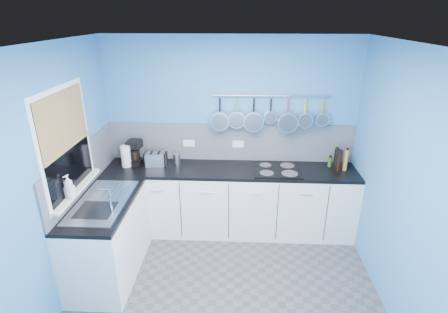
# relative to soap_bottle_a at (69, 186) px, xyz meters

# --- Properties ---
(floor) EXTENTS (3.20, 3.00, 0.02)m
(floor) POSITION_rel_soap_bottle_a_xyz_m (1.53, -0.12, -1.18)
(floor) COLOR #47474C
(floor) RESTS_ON ground
(ceiling) EXTENTS (3.20, 3.00, 0.02)m
(ceiling) POSITION_rel_soap_bottle_a_xyz_m (1.53, -0.12, 1.34)
(ceiling) COLOR white
(ceiling) RESTS_ON ground
(wall_back) EXTENTS (3.20, 0.02, 2.50)m
(wall_back) POSITION_rel_soap_bottle_a_xyz_m (1.53, 1.39, 0.08)
(wall_back) COLOR #3A7DB9
(wall_back) RESTS_ON ground
(wall_left) EXTENTS (0.02, 3.00, 2.50)m
(wall_left) POSITION_rel_soap_bottle_a_xyz_m (-0.08, -0.12, 0.08)
(wall_left) COLOR #3A7DB9
(wall_left) RESTS_ON ground
(wall_right) EXTENTS (0.02, 3.00, 2.50)m
(wall_right) POSITION_rel_soap_bottle_a_xyz_m (3.14, -0.12, 0.08)
(wall_right) COLOR #3A7DB9
(wall_right) RESTS_ON ground
(backsplash_back) EXTENTS (3.20, 0.02, 0.50)m
(backsplash_back) POSITION_rel_soap_bottle_a_xyz_m (1.53, 1.37, -0.02)
(backsplash_back) COLOR gray
(backsplash_back) RESTS_ON wall_back
(backsplash_left) EXTENTS (0.02, 1.80, 0.50)m
(backsplash_left) POSITION_rel_soap_bottle_a_xyz_m (-0.06, 0.48, -0.02)
(backsplash_left) COLOR gray
(backsplash_left) RESTS_ON wall_left
(cabinet_run_back) EXTENTS (3.20, 0.60, 0.86)m
(cabinet_run_back) POSITION_rel_soap_bottle_a_xyz_m (1.53, 1.08, -0.74)
(cabinet_run_back) COLOR white
(cabinet_run_back) RESTS_ON ground
(worktop_back) EXTENTS (3.20, 0.60, 0.04)m
(worktop_back) POSITION_rel_soap_bottle_a_xyz_m (1.53, 1.08, -0.29)
(worktop_back) COLOR black
(worktop_back) RESTS_ON cabinet_run_back
(cabinet_run_left) EXTENTS (0.60, 1.20, 0.86)m
(cabinet_run_left) POSITION_rel_soap_bottle_a_xyz_m (0.23, 0.18, -0.74)
(cabinet_run_left) COLOR white
(cabinet_run_left) RESTS_ON ground
(worktop_left) EXTENTS (0.60, 1.20, 0.04)m
(worktop_left) POSITION_rel_soap_bottle_a_xyz_m (0.23, 0.18, -0.29)
(worktop_left) COLOR black
(worktop_left) RESTS_ON cabinet_run_left
(window_frame) EXTENTS (0.01, 1.00, 1.10)m
(window_frame) POSITION_rel_soap_bottle_a_xyz_m (-0.05, 0.18, 0.38)
(window_frame) COLOR white
(window_frame) RESTS_ON wall_left
(window_glass) EXTENTS (0.01, 0.90, 1.00)m
(window_glass) POSITION_rel_soap_bottle_a_xyz_m (-0.04, 0.18, 0.38)
(window_glass) COLOR black
(window_glass) RESTS_ON wall_left
(bamboo_blind) EXTENTS (0.01, 0.90, 0.55)m
(bamboo_blind) POSITION_rel_soap_bottle_a_xyz_m (-0.03, 0.18, 0.61)
(bamboo_blind) COLOR #A3864A
(bamboo_blind) RESTS_ON wall_left
(window_sill) EXTENTS (0.10, 0.98, 0.03)m
(window_sill) POSITION_rel_soap_bottle_a_xyz_m (-0.02, 0.18, -0.13)
(window_sill) COLOR white
(window_sill) RESTS_ON wall_left
(sink_unit) EXTENTS (0.50, 0.95, 0.01)m
(sink_unit) POSITION_rel_soap_bottle_a_xyz_m (0.23, 0.18, -0.27)
(sink_unit) COLOR silver
(sink_unit) RESTS_ON worktop_left
(mixer_tap) EXTENTS (0.12, 0.08, 0.26)m
(mixer_tap) POSITION_rel_soap_bottle_a_xyz_m (0.39, 0.00, -0.14)
(mixer_tap) COLOR silver
(mixer_tap) RESTS_ON worktop_left
(socket_left) EXTENTS (0.15, 0.01, 0.09)m
(socket_left) POSITION_rel_soap_bottle_a_xyz_m (0.98, 1.36, -0.04)
(socket_left) COLOR white
(socket_left) RESTS_ON backsplash_back
(socket_right) EXTENTS (0.15, 0.01, 0.09)m
(socket_right) POSITION_rel_soap_bottle_a_xyz_m (1.63, 1.36, -0.04)
(socket_right) COLOR white
(socket_right) RESTS_ON backsplash_back
(pot_rail) EXTENTS (1.45, 0.02, 0.02)m
(pot_rail) POSITION_rel_soap_bottle_a_xyz_m (2.03, 1.33, 0.61)
(pot_rail) COLOR silver
(pot_rail) RESTS_ON wall_back
(soap_bottle_a) EXTENTS (0.12, 0.12, 0.24)m
(soap_bottle_a) POSITION_rel_soap_bottle_a_xyz_m (0.00, 0.00, 0.00)
(soap_bottle_a) COLOR white
(soap_bottle_a) RESTS_ON window_sill
(soap_bottle_b) EXTENTS (0.09, 0.09, 0.17)m
(soap_bottle_b) POSITION_rel_soap_bottle_a_xyz_m (0.00, 0.00, -0.03)
(soap_bottle_b) COLOR white
(soap_bottle_b) RESTS_ON window_sill
(paper_towel) EXTENTS (0.14, 0.14, 0.28)m
(paper_towel) POSITION_rel_soap_bottle_a_xyz_m (0.20, 1.09, -0.13)
(paper_towel) COLOR white
(paper_towel) RESTS_ON worktop_back
(coffee_maker) EXTENTS (0.21, 0.22, 0.32)m
(coffee_maker) POSITION_rel_soap_bottle_a_xyz_m (0.30, 1.17, -0.11)
(coffee_maker) COLOR black
(coffee_maker) RESTS_ON worktop_back
(toaster) EXTENTS (0.29, 0.20, 0.17)m
(toaster) POSITION_rel_soap_bottle_a_xyz_m (0.57, 1.14, -0.19)
(toaster) COLOR silver
(toaster) RESTS_ON worktop_back
(canister) EXTENTS (0.11, 0.11, 0.13)m
(canister) POSITION_rel_soap_bottle_a_xyz_m (0.83, 1.22, -0.20)
(canister) COLOR silver
(canister) RESTS_ON worktop_back
(hob) EXTENTS (0.58, 0.51, 0.01)m
(hob) POSITION_rel_soap_bottle_a_xyz_m (2.13, 1.07, -0.26)
(hob) COLOR black
(hob) RESTS_ON worktop_back
(pan_0) EXTENTS (0.24, 0.12, 0.43)m
(pan_0) POSITION_rel_soap_bottle_a_xyz_m (1.40, 1.32, 0.39)
(pan_0) COLOR silver
(pan_0) RESTS_ON pot_rail
(pan_1) EXTENTS (0.22, 0.08, 0.41)m
(pan_1) POSITION_rel_soap_bottle_a_xyz_m (1.61, 1.32, 0.40)
(pan_1) COLOR silver
(pan_1) RESTS_ON pot_rail
(pan_2) EXTENTS (0.26, 0.10, 0.45)m
(pan_2) POSITION_rel_soap_bottle_a_xyz_m (1.82, 1.32, 0.39)
(pan_2) COLOR silver
(pan_2) RESTS_ON pot_rail
(pan_3) EXTENTS (0.16, 0.06, 0.35)m
(pan_3) POSITION_rel_soap_bottle_a_xyz_m (2.03, 1.32, 0.44)
(pan_3) COLOR silver
(pan_3) RESTS_ON pot_rail
(pan_4) EXTENTS (0.26, 0.13, 0.45)m
(pan_4) POSITION_rel_soap_bottle_a_xyz_m (2.24, 1.32, 0.39)
(pan_4) COLOR silver
(pan_4) RESTS_ON pot_rail
(pan_5) EXTENTS (0.19, 0.13, 0.38)m
(pan_5) POSITION_rel_soap_bottle_a_xyz_m (2.45, 1.32, 0.42)
(pan_5) COLOR silver
(pan_5) RESTS_ON pot_rail
(pan_6) EXTENTS (0.17, 0.11, 0.36)m
(pan_6) POSITION_rel_soap_bottle_a_xyz_m (2.67, 1.32, 0.43)
(pan_6) COLOR silver
(pan_6) RESTS_ON pot_rail
(condiment_0) EXTENTS (0.05, 0.05, 0.19)m
(condiment_0) POSITION_rel_soap_bottle_a_xyz_m (2.99, 1.20, -0.18)
(condiment_0) COLOR brown
(condiment_0) RESTS_ON worktop_back
(condiment_1) EXTENTS (0.05, 0.05, 0.25)m
(condiment_1) POSITION_rel_soap_bottle_a_xyz_m (2.88, 1.20, -0.14)
(condiment_1) COLOR black
(condiment_1) RESTS_ON worktop_back
(condiment_2) EXTENTS (0.05, 0.05, 0.13)m
(condiment_2) POSITION_rel_soap_bottle_a_xyz_m (2.81, 1.22, -0.21)
(condiment_2) COLOR #265919
(condiment_2) RESTS_ON worktop_back
(condiment_3) EXTENTS (0.05, 0.05, 0.27)m
(condiment_3) POSITION_rel_soap_bottle_a_xyz_m (2.97, 1.10, -0.13)
(condiment_3) COLOR olive
(condiment_3) RESTS_ON worktop_back
(condiment_4) EXTENTS (0.07, 0.07, 0.26)m
(condiment_4) POSITION_rel_soap_bottle_a_xyz_m (2.88, 1.09, -0.14)
(condiment_4) COLOR black
(condiment_4) RESTS_ON worktop_back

